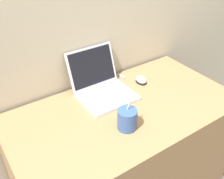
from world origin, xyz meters
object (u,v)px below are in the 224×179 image
at_px(laptop, 102,86).
at_px(computer_mouse, 141,80).
at_px(drink_cup, 127,119).
at_px(usb_stick, 122,76).

relative_size(laptop, computer_mouse, 4.02).
bearing_deg(drink_cup, usb_stick, 57.27).
xyz_separation_m(laptop, usb_stick, (0.21, 0.09, -0.05)).
height_order(laptop, usb_stick, laptop).
bearing_deg(laptop, usb_stick, 22.65).
bearing_deg(drink_cup, computer_mouse, 41.37).
distance_m(laptop, computer_mouse, 0.28).
distance_m(drink_cup, usb_stick, 0.51).
relative_size(computer_mouse, usb_stick, 1.44).
bearing_deg(laptop, computer_mouse, -8.11).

